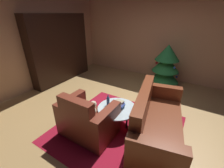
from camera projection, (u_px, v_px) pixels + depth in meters
ground_plane at (124, 115)px, 3.46m from camera, size 7.19×7.19×0.00m
wall_back at (162, 38)px, 4.96m from camera, size 6.11×0.06×2.75m
wall_left at (32, 43)px, 4.28m from camera, size 0.06×5.50×2.75m
area_rug at (117, 129)px, 3.04m from camera, size 2.33×2.25×0.01m
bookshelf_unit at (63, 49)px, 4.96m from camera, size 0.37×2.17×2.14m
armchair_red at (87, 120)px, 2.80m from camera, size 1.01×0.72×0.91m
couch_red at (155, 124)px, 2.69m from camera, size 1.11×1.94×0.96m
coffee_table at (117, 109)px, 2.97m from camera, size 0.78×0.78×0.44m
book_stack_on_table at (119, 104)px, 2.94m from camera, size 0.22×0.19×0.14m
bottle_on_table at (108, 101)px, 3.02m from camera, size 0.06×0.06×0.23m
decorated_tree at (166, 65)px, 4.58m from camera, size 0.91×0.91×1.32m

